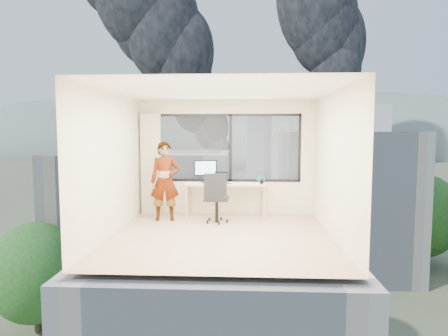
# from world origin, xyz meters

# --- Properties ---
(floor) EXTENTS (4.00, 4.00, 0.01)m
(floor) POSITION_xyz_m (0.00, 0.00, 0.00)
(floor) COLOR tan
(floor) RESTS_ON ground
(ceiling) EXTENTS (4.00, 4.00, 0.01)m
(ceiling) POSITION_xyz_m (0.00, 0.00, 2.60)
(ceiling) COLOR white
(ceiling) RESTS_ON ground
(wall_front) EXTENTS (4.00, 0.01, 2.60)m
(wall_front) POSITION_xyz_m (0.00, -2.00, 1.30)
(wall_front) COLOR beige
(wall_front) RESTS_ON ground
(wall_left) EXTENTS (0.01, 4.00, 2.60)m
(wall_left) POSITION_xyz_m (-2.00, 0.00, 1.30)
(wall_left) COLOR beige
(wall_left) RESTS_ON ground
(wall_right) EXTENTS (0.01, 4.00, 2.60)m
(wall_right) POSITION_xyz_m (2.00, 0.00, 1.30)
(wall_right) COLOR beige
(wall_right) RESTS_ON ground
(window_wall) EXTENTS (3.30, 0.16, 1.55)m
(window_wall) POSITION_xyz_m (0.05, 2.00, 1.52)
(window_wall) COLOR black
(window_wall) RESTS_ON ground
(curtain) EXTENTS (0.45, 0.14, 2.30)m
(curtain) POSITION_xyz_m (-1.72, 1.88, 1.15)
(curtain) COLOR beige
(curtain) RESTS_ON floor
(desk) EXTENTS (1.80, 0.60, 0.75)m
(desk) POSITION_xyz_m (0.00, 1.66, 0.38)
(desk) COLOR tan
(desk) RESTS_ON floor
(chair) EXTENTS (0.58, 0.58, 1.07)m
(chair) POSITION_xyz_m (-0.16, 1.06, 0.54)
(chair) COLOR black
(chair) RESTS_ON floor
(person) EXTENTS (0.67, 0.49, 1.69)m
(person) POSITION_xyz_m (-1.27, 1.21, 0.84)
(person) COLOR #2D2D33
(person) RESTS_ON floor
(monitor) EXTENTS (0.53, 0.21, 0.52)m
(monitor) POSITION_xyz_m (-0.45, 1.74, 1.01)
(monitor) COLOR black
(monitor) RESTS_ON desk
(game_console) EXTENTS (0.40, 0.36, 0.08)m
(game_console) POSITION_xyz_m (-0.19, 1.90, 0.79)
(game_console) COLOR white
(game_console) RESTS_ON desk
(laptop) EXTENTS (0.43, 0.45, 0.24)m
(laptop) POSITION_xyz_m (-0.16, 1.61, 0.87)
(laptop) COLOR black
(laptop) RESTS_ON desk
(cellphone) EXTENTS (0.11, 0.06, 0.01)m
(cellphone) POSITION_xyz_m (0.10, 1.58, 0.76)
(cellphone) COLOR black
(cellphone) RESTS_ON desk
(pen_cup) EXTENTS (0.09, 0.09, 0.10)m
(pen_cup) POSITION_xyz_m (0.80, 1.60, 0.80)
(pen_cup) COLOR black
(pen_cup) RESTS_ON desk
(handbag) EXTENTS (0.23, 0.12, 0.18)m
(handbag) POSITION_xyz_m (0.80, 1.90, 0.84)
(handbag) COLOR #0E5452
(handbag) RESTS_ON desk
(exterior_ground) EXTENTS (400.00, 400.00, 0.04)m
(exterior_ground) POSITION_xyz_m (0.00, 120.00, -14.00)
(exterior_ground) COLOR #515B3D
(exterior_ground) RESTS_ON ground
(near_bldg_a) EXTENTS (16.00, 12.00, 14.00)m
(near_bldg_a) POSITION_xyz_m (-9.00, 30.00, -7.00)
(near_bldg_a) COLOR beige
(near_bldg_a) RESTS_ON exterior_ground
(near_bldg_b) EXTENTS (14.00, 13.00, 16.00)m
(near_bldg_b) POSITION_xyz_m (12.00, 38.00, -6.00)
(near_bldg_b) COLOR silver
(near_bldg_b) RESTS_ON exterior_ground
(far_tower_a) EXTENTS (14.00, 14.00, 28.00)m
(far_tower_a) POSITION_xyz_m (-35.00, 95.00, 0.00)
(far_tower_a) COLOR silver
(far_tower_a) RESTS_ON exterior_ground
(far_tower_b) EXTENTS (13.00, 13.00, 30.00)m
(far_tower_b) POSITION_xyz_m (8.00, 120.00, 1.00)
(far_tower_b) COLOR silver
(far_tower_b) RESTS_ON exterior_ground
(far_tower_c) EXTENTS (15.00, 15.00, 26.00)m
(far_tower_c) POSITION_xyz_m (45.00, 140.00, -1.00)
(far_tower_c) COLOR silver
(far_tower_c) RESTS_ON exterior_ground
(far_tower_d) EXTENTS (16.00, 14.00, 22.00)m
(far_tower_d) POSITION_xyz_m (-60.00, 150.00, -3.00)
(far_tower_d) COLOR silver
(far_tower_d) RESTS_ON exterior_ground
(hill_a) EXTENTS (288.00, 216.00, 90.00)m
(hill_a) POSITION_xyz_m (-120.00, 320.00, -14.00)
(hill_a) COLOR slate
(hill_a) RESTS_ON exterior_ground
(hill_b) EXTENTS (300.00, 220.00, 96.00)m
(hill_b) POSITION_xyz_m (100.00, 320.00, -14.00)
(hill_b) COLOR slate
(hill_b) RESTS_ON exterior_ground
(tree_a) EXTENTS (7.00, 7.00, 8.00)m
(tree_a) POSITION_xyz_m (-16.00, 22.00, -10.00)
(tree_a) COLOR #234A18
(tree_a) RESTS_ON exterior_ground
(tree_b) EXTENTS (7.60, 7.60, 9.00)m
(tree_b) POSITION_xyz_m (4.00, 18.00, -9.50)
(tree_b) COLOR #234A18
(tree_b) RESTS_ON exterior_ground
(tree_c) EXTENTS (8.40, 8.40, 10.00)m
(tree_c) POSITION_xyz_m (22.00, 40.00, -9.00)
(tree_c) COLOR #234A18
(tree_c) RESTS_ON exterior_ground
(smoke_plume_a) EXTENTS (40.00, 24.00, 90.00)m
(smoke_plume_a) POSITION_xyz_m (-10.00, 150.00, 39.00)
(smoke_plume_a) COLOR black
(smoke_plume_a) RESTS_ON exterior_ground
(smoke_plume_b) EXTENTS (30.00, 18.00, 70.00)m
(smoke_plume_b) POSITION_xyz_m (55.00, 170.00, 27.00)
(smoke_plume_b) COLOR black
(smoke_plume_b) RESTS_ON exterior_ground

